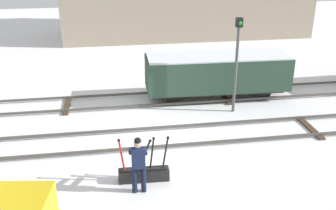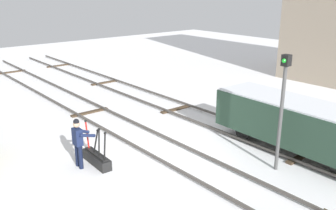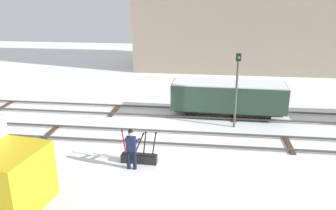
{
  "view_description": "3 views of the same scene",
  "coord_description": "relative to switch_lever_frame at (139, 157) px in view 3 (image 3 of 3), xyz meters",
  "views": [
    {
      "loc": [
        -1.61,
        -12.46,
        6.79
      ],
      "look_at": [
        0.42,
        0.43,
        1.16
      ],
      "focal_mm": 41.92,
      "sensor_mm": 36.0,
      "label": 1
    },
    {
      "loc": [
        9.75,
        -7.99,
        5.89
      ],
      "look_at": [
        -1.22,
        1.14,
        1.32
      ],
      "focal_mm": 39.36,
      "sensor_mm": 36.0,
      "label": 2
    },
    {
      "loc": [
        2.01,
        -15.2,
        6.98
      ],
      "look_at": [
        -0.17,
        2.71,
        0.85
      ],
      "focal_mm": 36.71,
      "sensor_mm": 36.0,
      "label": 3
    }
  ],
  "objects": [
    {
      "name": "ground_plane",
      "position": [
        0.76,
        2.46,
        -0.25
      ],
      "size": [
        60.0,
        60.0,
        0.0
      ],
      "primitive_type": "plane",
      "color": "white"
    },
    {
      "name": "track_main_line",
      "position": [
        0.76,
        2.46,
        -0.14
      ],
      "size": [
        44.0,
        1.94,
        0.18
      ],
      "color": "#4C4742",
      "rests_on": "ground_plane"
    },
    {
      "name": "track_siding_near",
      "position": [
        0.76,
        6.09,
        -0.14
      ],
      "size": [
        44.0,
        1.94,
        0.18
      ],
      "color": "#4C4742",
      "rests_on": "ground_plane"
    },
    {
      "name": "switch_lever_frame",
      "position": [
        0.0,
        0.0,
        0.0
      ],
      "size": [
        1.54,
        0.41,
        1.45
      ],
      "rotation": [
        0.0,
        0.0,
        -0.03
      ],
      "color": "black",
      "rests_on": "ground_plane"
    },
    {
      "name": "rail_worker",
      "position": [
        -0.19,
        -0.53,
        0.74
      ],
      "size": [
        0.55,
        0.67,
        1.76
      ],
      "rotation": [
        0.0,
        0.0,
        -0.03
      ],
      "color": "#111831",
      "rests_on": "ground_plane"
    },
    {
      "name": "signal_post",
      "position": [
        4.21,
        4.48,
        2.15
      ],
      "size": [
        0.24,
        0.32,
        3.92
      ],
      "color": "#4C4C4C",
      "rests_on": "ground_plane"
    },
    {
      "name": "freight_car_mid_siding",
      "position": [
        3.91,
        6.09,
        0.93
      ],
      "size": [
        6.37,
        2.1,
        1.99
      ],
      "rotation": [
        0.0,
        0.0,
        -0.03
      ],
      "color": "#2D2B28",
      "rests_on": "ground_plane"
    }
  ]
}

